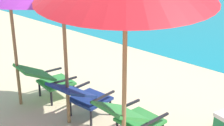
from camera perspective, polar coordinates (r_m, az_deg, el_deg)
The scene contains 4 objects.
ground_plane at distance 8.04m, azimuth 17.98°, elevation 1.23°, with size 40.00×40.00×0.00m, color beige.
lounge_chair_left at distance 5.47m, azimuth -11.48°, elevation -2.59°, with size 0.66×0.94×0.68m.
lounge_chair_center at distance 4.79m, azimuth -5.36°, elevation -5.66°, with size 0.59×0.91×0.68m.
lounge_chair_right at distance 4.23m, azimuth 3.34°, elevation -9.37°, with size 0.59×0.91×0.68m.
Camera 1 is at (3.31, -2.88, 2.50)m, focal length 52.10 mm.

